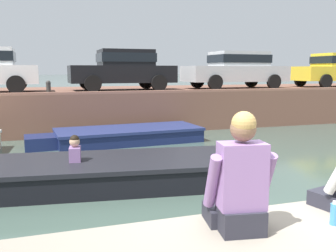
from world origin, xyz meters
TOP-DOWN VIEW (x-y plane):
  - ground_plane at (0.00, 4.66)m, footprint 400.00×400.00m
  - far_quay_wall at (0.00, 12.31)m, footprint 60.00×6.00m
  - far_wall_coping at (0.00, 9.43)m, footprint 60.00×0.24m
  - boat_moored_central_navy at (0.25, 7.96)m, footprint 5.16×1.99m
  - motorboat_passing at (-0.93, 3.89)m, footprint 5.98×2.40m
  - car_centre_black at (1.00, 11.41)m, footprint 3.96×2.03m
  - car_right_inner_silver at (5.87, 11.41)m, footprint 4.41×1.99m
  - mooring_bollard_mid at (-1.78, 9.56)m, footprint 0.15×0.15m
  - person_seated_left at (-0.45, -0.39)m, footprint 0.57×0.58m
  - bottle_drink at (0.35, -0.56)m, footprint 0.06×0.06m

SIDE VIEW (x-z plane):
  - ground_plane at x=0.00m, z-range 0.00..0.00m
  - boat_moored_central_navy at x=0.25m, z-range 0.00..0.43m
  - motorboat_passing at x=-0.93m, z-range -0.24..0.74m
  - far_quay_wall at x=0.00m, z-range 0.00..1.38m
  - bottle_drink at x=0.35m, z-range 0.86..1.07m
  - person_seated_left at x=-0.45m, z-range 0.76..1.72m
  - far_wall_coping at x=0.00m, z-range 1.38..1.46m
  - mooring_bollard_mid at x=-1.78m, z-range 1.40..1.84m
  - car_centre_black at x=1.00m, z-range 1.46..3.00m
  - car_right_inner_silver at x=5.87m, z-range 1.46..3.00m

